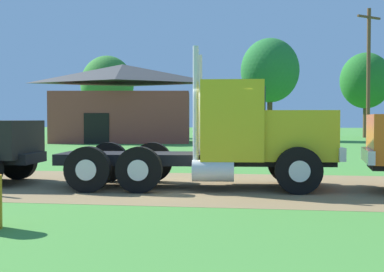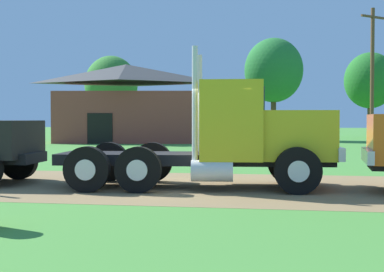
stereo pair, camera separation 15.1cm
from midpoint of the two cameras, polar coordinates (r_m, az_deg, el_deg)
ground_plane at (r=14.33m, az=1.21°, el=-5.32°), size 200.00×200.00×0.00m
dirt_track at (r=14.33m, az=1.21°, el=-5.30°), size 120.00×6.76×0.01m
truck_foreground_white at (r=14.04m, az=4.24°, el=-0.19°), size 7.30×3.20×3.54m
shed_building at (r=41.74m, az=-7.37°, el=3.28°), size 11.31×7.21×5.93m
utility_pole_near at (r=39.24m, az=17.90°, el=6.30°), size 1.75×1.55×9.32m
tree_left at (r=53.62m, az=-8.96°, el=5.30°), size 5.13×5.13×7.92m
tree_mid at (r=46.14m, az=8.08°, el=6.81°), size 4.87×4.87×8.53m
tree_right at (r=54.86m, az=17.67°, el=5.54°), size 4.86×4.86×8.14m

